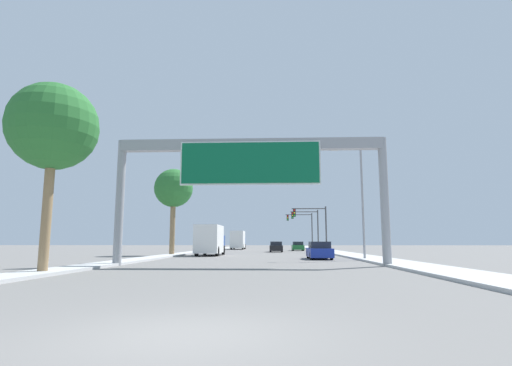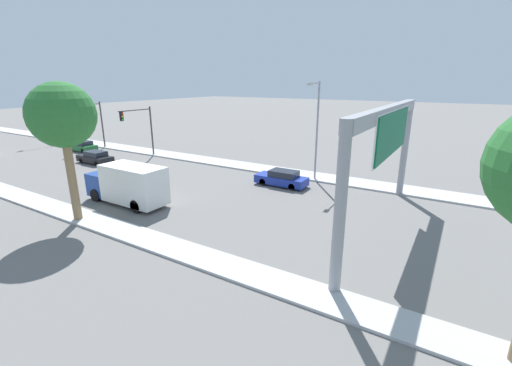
{
  "view_description": "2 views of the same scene",
  "coord_description": "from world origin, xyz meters",
  "px_view_note": "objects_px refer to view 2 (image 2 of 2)",
  "views": [
    {
      "loc": [
        1.45,
        -6.49,
        1.47
      ],
      "look_at": [
        0.0,
        25.96,
        6.23
      ],
      "focal_mm": 28.0,
      "sensor_mm": 36.0,
      "label": 1
    },
    {
      "loc": [
        -21.6,
        13.96,
        9.27
      ],
      "look_at": [
        -1.99,
        26.0,
        2.36
      ],
      "focal_mm": 24.0,
      "sensor_mm": 36.0,
      "label": 2
    }
  ],
  "objects_px": {
    "car_near_left": "(83,146)",
    "traffic_light_near_intersection": "(141,124)",
    "truck_box_secondary": "(128,184)",
    "car_mid_center": "(95,158)",
    "traffic_light_mid_block": "(92,118)",
    "traffic_light_far_intersection": "(51,113)",
    "sign_gantry": "(388,134)",
    "car_mid_left": "(282,178)",
    "palm_tree_background": "(62,117)",
    "street_lamp_right": "(316,124)"
  },
  "relations": [
    {
      "from": "car_near_left",
      "to": "traffic_light_near_intersection",
      "type": "relative_size",
      "value": 0.68
    },
    {
      "from": "truck_box_secondary",
      "to": "car_mid_center",
      "type": "bearing_deg",
      "value": 64.46
    },
    {
      "from": "car_mid_center",
      "to": "traffic_light_mid_block",
      "type": "relative_size",
      "value": 0.72
    },
    {
      "from": "traffic_light_near_intersection",
      "to": "traffic_light_far_intersection",
      "type": "xyz_separation_m",
      "value": [
        -0.02,
        20.0,
        0.33
      ]
    },
    {
      "from": "traffic_light_far_intersection",
      "to": "sign_gantry",
      "type": "bearing_deg",
      "value": -97.93
    },
    {
      "from": "car_mid_left",
      "to": "palm_tree_background",
      "type": "bearing_deg",
      "value": 150.8
    },
    {
      "from": "truck_box_secondary",
      "to": "street_lamp_right",
      "type": "bearing_deg",
      "value": -35.81
    },
    {
      "from": "traffic_light_near_intersection",
      "to": "palm_tree_background",
      "type": "distance_m",
      "value": 20.6
    },
    {
      "from": "traffic_light_far_intersection",
      "to": "truck_box_secondary",
      "type": "bearing_deg",
      "value": -110.67
    },
    {
      "from": "traffic_light_mid_block",
      "to": "palm_tree_background",
      "type": "height_order",
      "value": "palm_tree_background"
    },
    {
      "from": "car_mid_left",
      "to": "street_lamp_right",
      "type": "bearing_deg",
      "value": -31.26
    },
    {
      "from": "sign_gantry",
      "to": "car_near_left",
      "type": "relative_size",
      "value": 4.0
    },
    {
      "from": "sign_gantry",
      "to": "truck_box_secondary",
      "type": "distance_m",
      "value": 19.02
    },
    {
      "from": "car_near_left",
      "to": "traffic_light_mid_block",
      "type": "xyz_separation_m",
      "value": [
        1.86,
        -0.19,
        3.69
      ]
    },
    {
      "from": "truck_box_secondary",
      "to": "palm_tree_background",
      "type": "relative_size",
      "value": 0.77
    },
    {
      "from": "sign_gantry",
      "to": "palm_tree_background",
      "type": "height_order",
      "value": "palm_tree_background"
    },
    {
      "from": "car_mid_center",
      "to": "traffic_light_far_intersection",
      "type": "bearing_deg",
      "value": 73.6
    },
    {
      "from": "car_near_left",
      "to": "traffic_light_far_intersection",
      "type": "height_order",
      "value": "traffic_light_far_intersection"
    },
    {
      "from": "car_near_left",
      "to": "palm_tree_background",
      "type": "height_order",
      "value": "palm_tree_background"
    },
    {
      "from": "truck_box_secondary",
      "to": "palm_tree_background",
      "type": "height_order",
      "value": "palm_tree_background"
    },
    {
      "from": "traffic_light_near_intersection",
      "to": "traffic_light_far_intersection",
      "type": "relative_size",
      "value": 0.93
    },
    {
      "from": "car_near_left",
      "to": "traffic_light_near_intersection",
      "type": "bearing_deg",
      "value": -80.26
    },
    {
      "from": "car_mid_left",
      "to": "truck_box_secondary",
      "type": "xyz_separation_m",
      "value": [
        -10.5,
        7.93,
        0.9
      ]
    },
    {
      "from": "car_mid_left",
      "to": "palm_tree_background",
      "type": "relative_size",
      "value": 0.52
    },
    {
      "from": "sign_gantry",
      "to": "traffic_light_mid_block",
      "type": "relative_size",
      "value": 2.61
    },
    {
      "from": "car_mid_center",
      "to": "palm_tree_background",
      "type": "xyz_separation_m",
      "value": [
        -11.13,
        -14.4,
        6.4
      ]
    },
    {
      "from": "car_near_left",
      "to": "traffic_light_far_intersection",
      "type": "distance_m",
      "value": 10.68
    },
    {
      "from": "car_mid_left",
      "to": "traffic_light_near_intersection",
      "type": "bearing_deg",
      "value": 85.08
    },
    {
      "from": "sign_gantry",
      "to": "traffic_light_far_intersection",
      "type": "bearing_deg",
      "value": 82.07
    },
    {
      "from": "car_near_left",
      "to": "truck_box_secondary",
      "type": "xyz_separation_m",
      "value": [
        -10.5,
        -22.59,
        0.91
      ]
    },
    {
      "from": "traffic_light_mid_block",
      "to": "truck_box_secondary",
      "type": "bearing_deg",
      "value": -118.89
    },
    {
      "from": "traffic_light_near_intersection",
      "to": "car_mid_center",
      "type": "bearing_deg",
      "value": 156.84
    },
    {
      "from": "car_mid_left",
      "to": "traffic_light_near_intersection",
      "type": "xyz_separation_m",
      "value": [
        1.75,
        20.33,
        3.51
      ]
    },
    {
      "from": "car_mid_center",
      "to": "street_lamp_right",
      "type": "bearing_deg",
      "value": -74.96
    },
    {
      "from": "sign_gantry",
      "to": "truck_box_secondary",
      "type": "relative_size",
      "value": 2.36
    },
    {
      "from": "car_mid_center",
      "to": "traffic_light_near_intersection",
      "type": "height_order",
      "value": "traffic_light_near_intersection"
    },
    {
      "from": "sign_gantry",
      "to": "street_lamp_right",
      "type": "height_order",
      "value": "street_lamp_right"
    },
    {
      "from": "palm_tree_background",
      "to": "street_lamp_right",
      "type": "distance_m",
      "value": 20.41
    },
    {
      "from": "car_mid_center",
      "to": "traffic_light_near_intersection",
      "type": "xyz_separation_m",
      "value": [
        5.25,
        -2.24,
        3.51
      ]
    },
    {
      "from": "car_near_left",
      "to": "palm_tree_background",
      "type": "bearing_deg",
      "value": -123.21
    },
    {
      "from": "traffic_light_near_intersection",
      "to": "palm_tree_background",
      "type": "height_order",
      "value": "palm_tree_background"
    },
    {
      "from": "car_mid_left",
      "to": "street_lamp_right",
      "type": "xyz_separation_m",
      "value": [
        3.06,
        -1.86,
        4.7
      ]
    },
    {
      "from": "car_mid_center",
      "to": "truck_box_secondary",
      "type": "height_order",
      "value": "truck_box_secondary"
    },
    {
      "from": "car_mid_left",
      "to": "truck_box_secondary",
      "type": "distance_m",
      "value": 13.19
    },
    {
      "from": "sign_gantry",
      "to": "traffic_light_far_intersection",
      "type": "height_order",
      "value": "sign_gantry"
    },
    {
      "from": "truck_box_secondary",
      "to": "traffic_light_mid_block",
      "type": "relative_size",
      "value": 1.11
    },
    {
      "from": "sign_gantry",
      "to": "car_mid_center",
      "type": "bearing_deg",
      "value": 86.9
    },
    {
      "from": "car_mid_center",
      "to": "traffic_light_far_intersection",
      "type": "height_order",
      "value": "traffic_light_far_intersection"
    },
    {
      "from": "street_lamp_right",
      "to": "car_near_left",
      "type": "bearing_deg",
      "value": 95.4
    },
    {
      "from": "traffic_light_far_intersection",
      "to": "palm_tree_background",
      "type": "bearing_deg",
      "value": -116.96
    }
  ]
}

